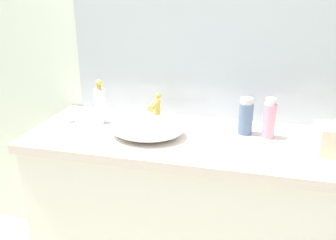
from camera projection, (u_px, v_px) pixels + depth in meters
name	position (u px, v px, depth m)	size (l,w,h in m)	color
bathroom_wall_rear	(192.00, 37.00, 1.86)	(6.00, 0.06, 2.60)	silver
vanity_counter	(187.00, 216.00, 1.84)	(1.53, 0.58, 0.89)	white
wall_mirror_panel	(202.00, 25.00, 1.79)	(1.38, 0.01, 0.96)	#B2BCC6
sink_basin	(147.00, 127.00, 1.68)	(0.35, 0.29, 0.08)	white
faucet	(156.00, 108.00, 1.81)	(0.03, 0.15, 0.15)	gold
soap_dispenser	(100.00, 105.00, 1.82)	(0.05, 0.05, 0.23)	white
lotion_bottle	(246.00, 117.00, 1.69)	(0.07, 0.07, 0.18)	slate
perfume_bottle	(269.00, 119.00, 1.65)	(0.06, 0.06, 0.19)	pink
tissue_box	(334.00, 138.00, 1.50)	(0.15, 0.15, 0.16)	beige
candle_jar	(68.00, 118.00, 1.86)	(0.05, 0.05, 0.04)	silver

